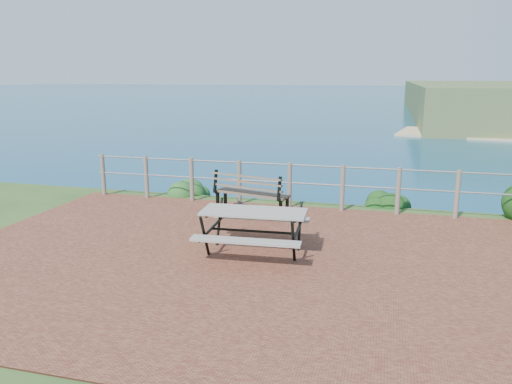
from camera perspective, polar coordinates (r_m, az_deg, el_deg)
ground at (r=7.98m, az=-0.89°, el=-7.84°), size 10.00×7.00×0.12m
ocean at (r=207.20m, az=14.63°, el=11.96°), size 1200.00×1200.00×0.00m
safety_railing at (r=10.95m, az=3.86°, el=1.08°), size 9.40×0.10×1.00m
picnic_table at (r=8.14m, az=-0.24°, el=-4.01°), size 1.73×1.46×0.71m
park_bench at (r=10.36m, az=-0.50°, el=0.59°), size 1.67×0.79×0.92m
shrub_lip_west at (r=12.53m, az=-7.28°, el=-0.13°), size 0.79×0.79×0.54m
shrub_lip_east at (r=11.81m, az=14.81°, el=-1.30°), size 0.82×0.82×0.58m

